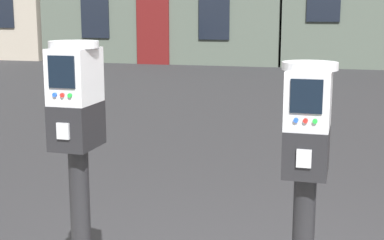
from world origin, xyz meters
TOP-DOWN VIEW (x-y plane):
  - parking_meter_near_kerb at (-0.81, -0.20)m, footprint 0.22×0.25m
  - parking_meter_twin_adjacent at (0.18, -0.20)m, footprint 0.22×0.25m

SIDE VIEW (x-z plane):
  - parking_meter_twin_adjacent at x=0.18m, z-range 0.38..1.63m
  - parking_meter_near_kerb at x=-0.81m, z-range 0.39..1.71m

